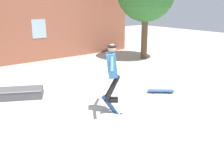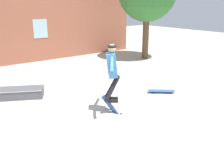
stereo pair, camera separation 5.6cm
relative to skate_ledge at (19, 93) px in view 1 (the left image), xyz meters
name	(u,v)px [view 1 (the left image)]	position (x,y,z in m)	size (l,w,h in m)	color
ground_plane	(124,126)	(1.35, -3.35, -0.15)	(40.00, 40.00, 0.00)	#B2AD9E
building_backdrop	(12,16)	(1.37, 4.64, 2.08)	(13.92, 0.52, 5.50)	#93513D
skate_ledge	(19,93)	(0.00, 0.00, 0.00)	(1.50, 1.15, 0.30)	#4C4C51
skater	(112,68)	(1.62, -2.54, 1.06)	(0.93, 1.17, 1.50)	teal
skateboard_flipping	(112,108)	(1.61, -2.56, -0.03)	(0.34, 0.64, 0.73)	#2D519E
skateboard_resting	(161,91)	(3.76, -2.32, -0.08)	(0.78, 0.69, 0.08)	#2D519E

